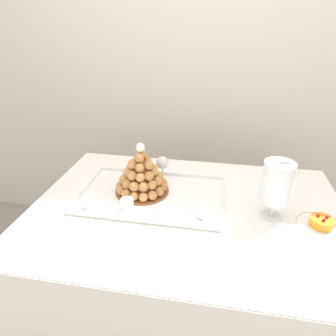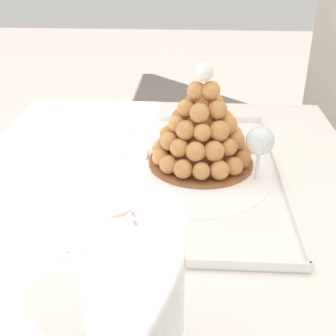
{
  "view_description": "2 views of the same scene",
  "coord_description": "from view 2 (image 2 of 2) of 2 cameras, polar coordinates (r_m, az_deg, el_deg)",
  "views": [
    {
      "loc": [
        0.11,
        -1.12,
        1.52
      ],
      "look_at": [
        -0.08,
        -0.03,
        0.96
      ],
      "focal_mm": 31.64,
      "sensor_mm": 36.0,
      "label": 1
    },
    {
      "loc": [
        0.76,
        0.07,
        1.28
      ],
      "look_at": [
        -0.03,
        0.02,
        0.85
      ],
      "focal_mm": 47.25,
      "sensor_mm": 36.0,
      "label": 2
    }
  ],
  "objects": [
    {
      "name": "buffet_table",
      "position": [
        0.99,
        -1.24,
        -11.47
      ],
      "size": [
        1.43,
        1.0,
        0.75
      ],
      "color": "brown",
      "rests_on": "ground_plane"
    },
    {
      "name": "serving_tray",
      "position": [
        1.08,
        2.86,
        -0.77
      ],
      "size": [
        0.69,
        0.44,
        0.02
      ],
      "color": "white",
      "rests_on": "buffet_table"
    },
    {
      "name": "croquembouche",
      "position": [
        1.09,
        4.42,
        5.03
      ],
      "size": [
        0.26,
        0.26,
        0.26
      ],
      "color": "brown",
      "rests_on": "serving_tray"
    },
    {
      "name": "dessert_cup_left",
      "position": [
        1.3,
        -3.62,
        5.85
      ],
      "size": [
        0.06,
        0.06,
        0.06
      ],
      "color": "silver",
      "rests_on": "serving_tray"
    },
    {
      "name": "dessert_cup_mid_left",
      "position": [
        1.15,
        -3.94,
        2.51
      ],
      "size": [
        0.06,
        0.06,
        0.05
      ],
      "color": "silver",
      "rests_on": "serving_tray"
    },
    {
      "name": "dessert_cup_centre",
      "position": [
        1.0,
        -5.99,
        -1.68
      ],
      "size": [
        0.06,
        0.06,
        0.05
      ],
      "color": "silver",
      "rests_on": "serving_tray"
    },
    {
      "name": "dessert_cup_mid_right",
      "position": [
        0.86,
        -6.31,
        -7.06
      ],
      "size": [
        0.05,
        0.05,
        0.06
      ],
      "color": "silver",
      "rests_on": "serving_tray"
    },
    {
      "name": "macaron_goblet",
      "position": [
        0.54,
        -4.81,
        -13.69
      ],
      "size": [
        0.13,
        0.13,
        0.27
      ],
      "color": "white",
      "rests_on": "buffet_table"
    },
    {
      "name": "wine_glass",
      "position": [
        1.03,
        11.78,
        3.14
      ],
      "size": [
        0.07,
        0.07,
        0.14
      ],
      "color": "silver",
      "rests_on": "buffet_table"
    }
  ]
}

